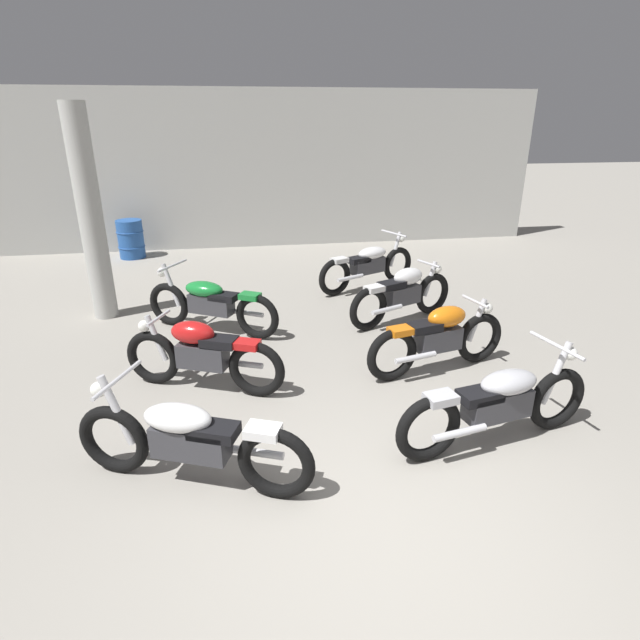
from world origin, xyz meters
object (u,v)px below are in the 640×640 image
(motorcycle_left_row_0, at_px, (189,439))
(motorcycle_right_row_0, at_px, (499,402))
(motorcycle_left_row_2, at_px, (210,303))
(motorcycle_left_row_1, at_px, (202,354))
(motorcycle_right_row_3, at_px, (368,264))
(support_pillar, at_px, (91,216))
(oil_drum, at_px, (131,239))
(motorcycle_right_row_1, at_px, (439,337))
(motorcycle_right_row_2, at_px, (403,293))

(motorcycle_left_row_0, bearing_deg, motorcycle_right_row_0, 2.40)
(motorcycle_left_row_0, xyz_separation_m, motorcycle_left_row_2, (0.07, 3.43, 0.00))
(motorcycle_left_row_1, bearing_deg, motorcycle_right_row_3, 49.84)
(support_pillar, relative_size, motorcycle_right_row_3, 1.59)
(support_pillar, relative_size, oil_drum, 3.76)
(motorcycle_right_row_1, bearing_deg, oil_drum, 126.42)
(motorcycle_right_row_3, bearing_deg, motorcycle_right_row_0, -90.02)
(motorcycle_left_row_1, xyz_separation_m, motorcycle_right_row_3, (2.85, 3.38, -0.01))
(support_pillar, distance_m, motorcycle_left_row_1, 3.35)
(motorcycle_right_row_2, height_order, oil_drum, motorcycle_right_row_2)
(motorcycle_right_row_1, relative_size, motorcycle_right_row_3, 0.96)
(motorcycle_left_row_0, distance_m, oil_drum, 8.28)
(motorcycle_right_row_1, height_order, motorcycle_right_row_2, same)
(motorcycle_left_row_0, bearing_deg, motorcycle_right_row_3, 60.35)
(motorcycle_right_row_0, height_order, motorcycle_right_row_2, motorcycle_right_row_0)
(motorcycle_right_row_2, bearing_deg, motorcycle_left_row_0, -131.65)
(motorcycle_right_row_1, bearing_deg, motorcycle_right_row_3, 90.30)
(support_pillar, height_order, motorcycle_right_row_1, support_pillar)
(motorcycle_right_row_0, bearing_deg, motorcycle_right_row_3, 89.98)
(motorcycle_right_row_3, xyz_separation_m, oil_drum, (-4.71, 3.02, -0.03))
(motorcycle_left_row_1, height_order, motorcycle_right_row_0, motorcycle_right_row_0)
(support_pillar, height_order, motorcycle_right_row_0, support_pillar)
(motorcycle_left_row_2, bearing_deg, motorcycle_right_row_3, 30.09)
(motorcycle_right_row_2, xyz_separation_m, oil_drum, (-4.81, 4.73, -0.03))
(motorcycle_left_row_1, bearing_deg, motorcycle_right_row_1, -0.14)
(motorcycle_right_row_2, bearing_deg, oil_drum, 135.51)
(motorcycle_left_row_0, bearing_deg, motorcycle_right_row_2, 48.35)
(motorcycle_left_row_0, xyz_separation_m, motorcycle_right_row_0, (2.88, 0.12, 0.00))
(motorcycle_left_row_1, xyz_separation_m, oil_drum, (-1.86, 6.40, -0.03))
(motorcycle_right_row_0, bearing_deg, support_pillar, 136.79)
(motorcycle_left_row_1, distance_m, motorcycle_right_row_3, 4.42)
(support_pillar, xyz_separation_m, motorcycle_left_row_1, (1.66, -2.68, -1.14))
(support_pillar, relative_size, motorcycle_left_row_2, 1.65)
(motorcycle_right_row_0, relative_size, oil_drum, 2.53)
(motorcycle_right_row_2, height_order, motorcycle_right_row_3, motorcycle_right_row_3)
(support_pillar, distance_m, motorcycle_right_row_2, 4.86)
(motorcycle_left_row_1, relative_size, oil_drum, 2.18)
(oil_drum, bearing_deg, support_pillar, -86.91)
(oil_drum, bearing_deg, motorcycle_right_row_3, -32.69)
(motorcycle_right_row_1, bearing_deg, motorcycle_left_row_2, 148.15)
(motorcycle_left_row_2, relative_size, motorcycle_right_row_1, 1.00)
(motorcycle_left_row_0, height_order, motorcycle_left_row_2, same)
(motorcycle_right_row_3, distance_m, oil_drum, 5.60)
(support_pillar, distance_m, oil_drum, 3.91)
(support_pillar, distance_m, motorcycle_left_row_0, 4.79)
(motorcycle_left_row_1, bearing_deg, oil_drum, 106.20)
(support_pillar, height_order, oil_drum, support_pillar)
(motorcycle_left_row_1, relative_size, motorcycle_left_row_2, 0.96)
(motorcycle_right_row_2, distance_m, oil_drum, 6.75)
(support_pillar, relative_size, motorcycle_right_row_2, 1.72)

